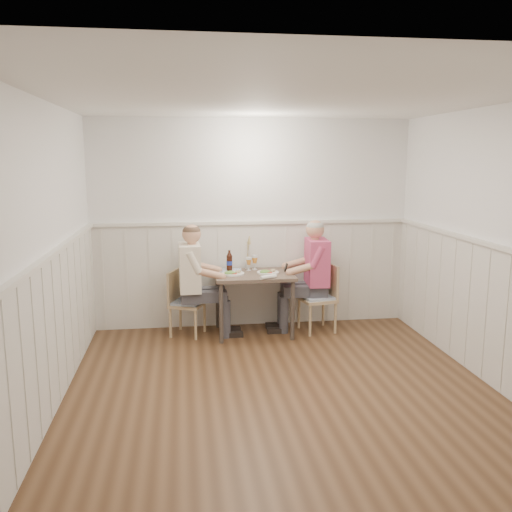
# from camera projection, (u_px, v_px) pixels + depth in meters

# --- Properties ---
(ground_plane) EXTENTS (4.50, 4.50, 0.00)m
(ground_plane) POSITION_uv_depth(u_px,v_px,m) (285.00, 398.00, 4.85)
(ground_plane) COLOR #482E1A
(room_shell) EXTENTS (4.04, 4.54, 2.60)m
(room_shell) POSITION_uv_depth(u_px,v_px,m) (287.00, 230.00, 4.58)
(room_shell) COLOR white
(room_shell) RESTS_ON ground
(wainscot) EXTENTS (4.00, 4.49, 1.34)m
(wainscot) POSITION_uv_depth(u_px,v_px,m) (273.00, 303.00, 5.40)
(wainscot) COLOR white
(wainscot) RESTS_ON ground
(dining_table) EXTENTS (0.94, 0.70, 0.75)m
(dining_table) POSITION_uv_depth(u_px,v_px,m) (254.00, 282.00, 6.52)
(dining_table) COLOR brown
(dining_table) RESTS_ON ground
(chair_right) EXTENTS (0.46, 0.46, 0.83)m
(chair_right) POSITION_uv_depth(u_px,v_px,m) (321.00, 295.00, 6.67)
(chair_right) COLOR #A18A5D
(chair_right) RESTS_ON ground
(chair_left) EXTENTS (0.48, 0.48, 0.79)m
(chair_left) POSITION_uv_depth(u_px,v_px,m) (183.00, 300.00, 6.52)
(chair_left) COLOR #A18A5D
(chair_left) RESTS_ON ground
(man_in_pink) EXTENTS (0.66, 0.46, 1.40)m
(man_in_pink) POSITION_uv_depth(u_px,v_px,m) (313.00, 284.00, 6.68)
(man_in_pink) COLOR #3F3F47
(man_in_pink) RESTS_ON ground
(diner_cream) EXTENTS (0.65, 0.45, 1.38)m
(diner_cream) POSITION_uv_depth(u_px,v_px,m) (194.00, 290.00, 6.42)
(diner_cream) COLOR #3F3F47
(diner_cream) RESTS_ON ground
(plate_man) EXTENTS (0.27, 0.27, 0.07)m
(plate_man) POSITION_uv_depth(u_px,v_px,m) (267.00, 272.00, 6.51)
(plate_man) COLOR white
(plate_man) RESTS_ON dining_table
(plate_diner) EXTENTS (0.27, 0.27, 0.07)m
(plate_diner) POSITION_uv_depth(u_px,v_px,m) (232.00, 273.00, 6.44)
(plate_diner) COLOR white
(plate_diner) RESTS_ON dining_table
(beer_glass_a) EXTENTS (0.07, 0.07, 0.18)m
(beer_glass_a) POSITION_uv_depth(u_px,v_px,m) (255.00, 260.00, 6.71)
(beer_glass_a) COLOR silver
(beer_glass_a) RESTS_ON dining_table
(beer_glass_b) EXTENTS (0.07, 0.07, 0.17)m
(beer_glass_b) POSITION_uv_depth(u_px,v_px,m) (249.00, 262.00, 6.66)
(beer_glass_b) COLOR silver
(beer_glass_b) RESTS_ON dining_table
(beer_bottle) EXTENTS (0.07, 0.07, 0.26)m
(beer_bottle) POSITION_uv_depth(u_px,v_px,m) (229.00, 262.00, 6.64)
(beer_bottle) COLOR black
(beer_bottle) RESTS_ON dining_table
(rolled_napkin) EXTENTS (0.20, 0.13, 0.05)m
(rolled_napkin) POSITION_uv_depth(u_px,v_px,m) (268.00, 277.00, 6.21)
(rolled_napkin) COLOR white
(rolled_napkin) RESTS_ON dining_table
(grass_vase) EXTENTS (0.05, 0.05, 0.43)m
(grass_vase) POSITION_uv_depth(u_px,v_px,m) (247.00, 253.00, 6.76)
(grass_vase) COLOR silver
(grass_vase) RESTS_ON dining_table
(gingham_mat) EXTENTS (0.29, 0.24, 0.01)m
(gingham_mat) POSITION_uv_depth(u_px,v_px,m) (230.00, 270.00, 6.68)
(gingham_mat) COLOR #5C77A6
(gingham_mat) RESTS_ON dining_table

